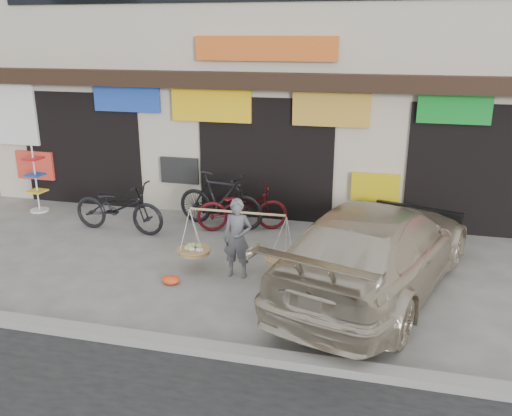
% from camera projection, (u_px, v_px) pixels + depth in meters
% --- Properties ---
extents(ground, '(70.00, 70.00, 0.00)m').
position_uv_depth(ground, '(218.00, 283.00, 9.09)').
color(ground, gray).
rests_on(ground, ground).
extents(kerb, '(70.00, 0.25, 0.12)m').
position_uv_depth(kerb, '(172.00, 344.00, 7.23)').
color(kerb, gray).
rests_on(kerb, ground).
extents(shophouse_block, '(14.00, 6.32, 7.00)m').
position_uv_depth(shophouse_block, '(292.00, 55.00, 13.94)').
color(shophouse_block, beige).
rests_on(shophouse_block, ground).
extents(street_vendor, '(2.14, 0.58, 1.38)m').
position_uv_depth(street_vendor, '(237.00, 242.00, 9.19)').
color(street_vendor, slate).
rests_on(street_vendor, ground).
extents(bike_0, '(2.12, 0.88, 1.08)m').
position_uv_depth(bike_0, '(119.00, 207.00, 11.31)').
color(bike_0, black).
rests_on(bike_0, ground).
extents(bike_1, '(2.06, 0.88, 1.20)m').
position_uv_depth(bike_1, '(220.00, 200.00, 11.60)').
color(bike_1, black).
rests_on(bike_1, ground).
extents(bike_2, '(2.03, 1.27, 1.00)m').
position_uv_depth(bike_2, '(242.00, 207.00, 11.40)').
color(bike_2, '#5A0F14').
rests_on(bike_2, ground).
extents(suv, '(3.49, 5.44, 1.47)m').
position_uv_depth(suv, '(377.00, 248.00, 8.65)').
color(suv, beige).
rests_on(suv, ground).
extents(display_rack, '(0.43, 0.43, 1.56)m').
position_uv_depth(display_rack, '(36.00, 185.00, 12.59)').
color(display_rack, silver).
rests_on(display_rack, ground).
extents(red_bag, '(0.31, 0.25, 0.14)m').
position_uv_depth(red_bag, '(171.00, 280.00, 9.06)').
color(red_bag, '#F34816').
rests_on(red_bag, ground).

